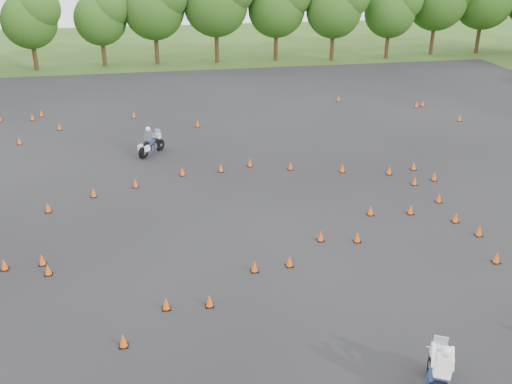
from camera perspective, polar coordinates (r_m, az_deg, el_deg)
The scene contains 6 objects.
ground at distance 23.34m, azimuth 1.83°, elevation -6.63°, with size 140.00×140.00×0.00m, color #2D5119.
asphalt_pad at distance 28.56m, azimuth -0.74°, elevation -0.59°, with size 62.00×62.00×0.00m, color black.
treeline at distance 55.67m, azimuth -2.75°, elevation 16.46°, with size 87.09×32.35×10.93m.
traffic_cones at distance 27.94m, azimuth -0.12°, elevation -0.66°, with size 36.94×33.25×0.45m.
rider_grey at distance 34.72m, azimuth -10.44°, elevation 5.12°, with size 2.29×0.70×1.77m, color #474A4F, non-canonical shape.
rider_white at distance 17.22m, azimuth 17.64°, elevation -16.59°, with size 2.55×0.78×1.97m, color white, non-canonical shape.
Camera 1 is at (-4.45, -19.59, 11.87)m, focal length 40.00 mm.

